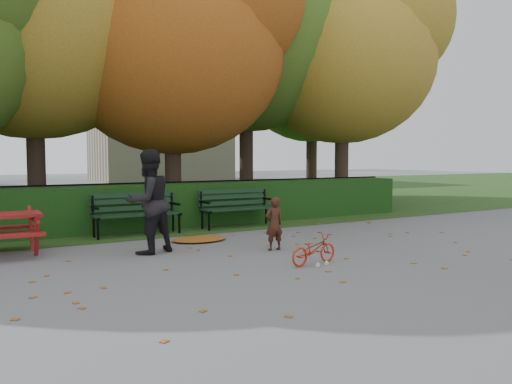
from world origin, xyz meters
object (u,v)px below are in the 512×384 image
tree_c (187,36)px  bench_left (136,210)px  adult (148,202)px  tree_d (261,19)px  tree_b (49,2)px  bench_right (237,205)px  tree_e (355,48)px  tree_g (322,65)px  child (274,224)px  bicycle (314,249)px

tree_c → bench_left: size_ratio=4.44×
adult → tree_d: bearing=-154.0°
tree_b → bench_right: tree_b is taller
tree_e → bench_right: tree_e is taller
tree_g → child: (-8.08, -8.98, -4.91)m
tree_b → adult: (0.72, -5.12, -4.52)m
bench_left → adult: (-0.42, -2.08, 0.36)m
tree_c → tree_e: tree_e is taller
tree_e → bicycle: (-6.38, -6.28, -4.85)m
tree_g → bench_left: (-9.63, -6.06, -4.85)m
tree_d → child: bearing=-119.3°
tree_d → adult: (-5.60, -5.61, -5.10)m
tree_b → bench_right: (3.54, -3.04, -4.88)m
tree_c → adult: (-2.56, -4.34, -3.94)m
tree_d → tree_g: size_ratio=1.12×
tree_e → bicycle: tree_e is taller
tree_d → bicycle: (-3.73, -7.74, -5.75)m
bicycle → tree_g: bearing=-46.3°
tree_e → bicycle: size_ratio=9.19×
child → bicycle: size_ratio=1.05×
tree_g → child: size_ratio=9.17×
tree_c → child: (-0.58, -5.18, -4.36)m
tree_c → bench_left: 5.31m
tree_b → adult: size_ratio=4.99×
tree_c → bench_left: bearing=-133.4°
tree_g → tree_b: bearing=-164.4°
tree_e → bench_left: tree_e is taller
tree_b → tree_e: size_ratio=1.08×
tree_g → adult: (-10.06, -8.14, -4.49)m
tree_b → bench_right: 6.76m
child → adult: bearing=-20.8°
tree_c → tree_d: size_ratio=0.84×
tree_e → bicycle: bearing=-135.5°
tree_c → tree_d: (3.04, 1.27, 1.16)m
tree_e → bench_right: bearing=-159.1°
tree_d → bicycle: 10.34m
tree_d → tree_c: bearing=-157.4°
bench_left → adult: size_ratio=1.02×
tree_e → child: tree_e is taller
tree_g → tree_e: bearing=-114.4°
tree_c → tree_e: bearing=-1.9°
bench_left → bench_right: size_ratio=1.00×
child → bicycle: bearing=87.2°
tree_b → tree_d: bearing=4.4°
tree_b → tree_g: bearing=15.6°
tree_b → tree_e: bearing=-6.2°
child → adult: 2.19m
tree_d → child: (-3.62, -6.45, -5.52)m
tree_c → bench_right: bearing=-83.3°
bench_left → child: child is taller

